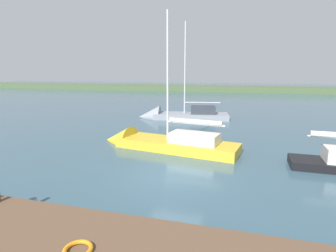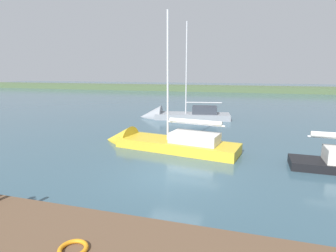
{
  "view_description": "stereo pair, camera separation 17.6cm",
  "coord_description": "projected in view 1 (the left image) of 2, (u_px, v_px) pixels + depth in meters",
  "views": [
    {
      "loc": [
        -2.79,
        10.96,
        4.52
      ],
      "look_at": [
        1.15,
        -3.33,
        1.53
      ],
      "focal_mm": 28.9,
      "sensor_mm": 36.0,
      "label": 1
    },
    {
      "loc": [
        -2.96,
        10.91,
        4.52
      ],
      "look_at": [
        1.15,
        -3.33,
        1.53
      ],
      "focal_mm": 28.9,
      "sensor_mm": 36.0,
      "label": 2
    }
  ],
  "objects": [
    {
      "name": "ground_plane",
      "position": [
        173.0,
        175.0,
        11.98
      ],
      "size": [
        200.0,
        200.0,
        0.0
      ],
      "primitive_type": "plane",
      "color": "#385666"
    },
    {
      "name": "sailboat_far_right",
      "position": [
        175.0,
        117.0,
        26.36
      ],
      "size": [
        8.95,
        3.64,
        10.08
      ],
      "rotation": [
        0.0,
        0.0,
        0.16
      ],
      "color": "gray",
      "rests_on": "ground_plane"
    },
    {
      "name": "far_shoreline",
      "position": [
        230.0,
        91.0,
        62.83
      ],
      "size": [
        180.0,
        8.0,
        2.4
      ],
      "primitive_type": "cube",
      "color": "#4C603D",
      "rests_on": "ground_plane"
    },
    {
      "name": "life_ring_buoy",
      "position": [
        78.0,
        250.0,
        5.92
      ],
      "size": [
        0.66,
        0.66,
        0.1
      ],
      "primitive_type": "torus",
      "color": "orange",
      "rests_on": "dock_pier"
    },
    {
      "name": "sailboat_mid_channel",
      "position": [
        158.0,
        145.0,
        16.35
      ],
      "size": [
        8.88,
        3.52,
        8.79
      ],
      "rotation": [
        0.0,
        0.0,
        -0.17
      ],
      "color": "gold",
      "rests_on": "ground_plane"
    }
  ]
}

